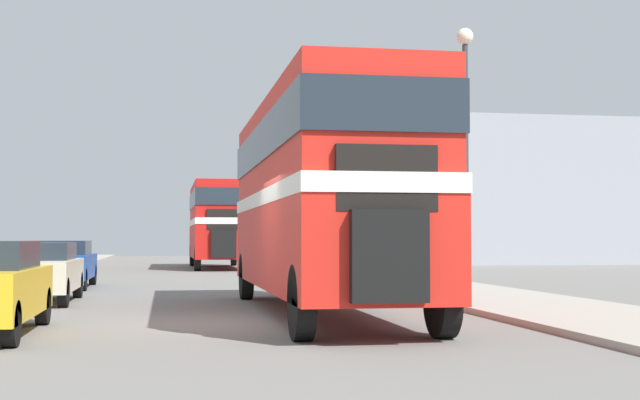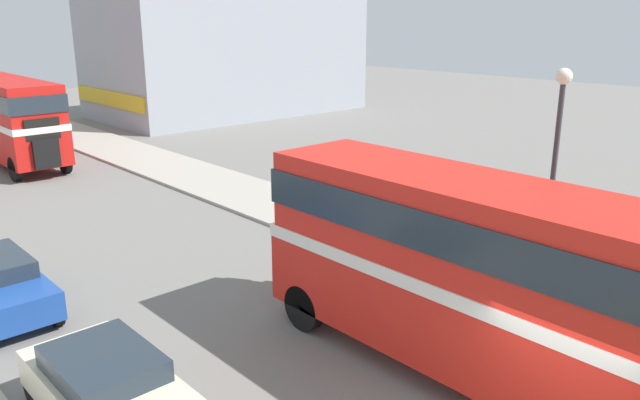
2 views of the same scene
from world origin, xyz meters
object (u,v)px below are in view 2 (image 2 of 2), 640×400
at_px(pedestrian_walking, 335,187).
at_px(double_decker_bus, 505,276).
at_px(car_parked_mid, 109,389).
at_px(bus_distant, 7,113).
at_px(street_lamp, 555,161).

bearing_deg(pedestrian_walking, double_decker_bus, -117.78).
bearing_deg(double_decker_bus, car_parked_mid, 145.47).
relative_size(double_decker_bus, car_parked_mid, 2.72).
relative_size(double_decker_bus, bus_distant, 1.12).
bearing_deg(pedestrian_walking, car_parked_mid, -151.98).
bearing_deg(car_parked_mid, bus_distant, 76.69).
distance_m(pedestrian_walking, street_lamp, 9.75).
distance_m(car_parked_mid, street_lamp, 10.28).
bearing_deg(bus_distant, street_lamp, -81.80).
bearing_deg(car_parked_mid, street_lamp, -18.81).
bearing_deg(double_decker_bus, street_lamp, 15.69).
bearing_deg(street_lamp, double_decker_bus, -164.31).
height_order(bus_distant, pedestrian_walking, bus_distant).
height_order(double_decker_bus, car_parked_mid, double_decker_bus).
distance_m(bus_distant, pedestrian_walking, 18.11).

